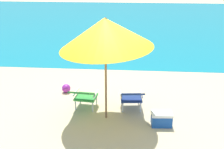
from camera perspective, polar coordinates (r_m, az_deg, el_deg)
The scene contains 8 objects.
ground_plane at distance 11.05m, azimuth 1.47°, elevation 2.73°, with size 40.00×40.00×0.00m, color #CCB78E.
ocean_band at distance 18.77m, azimuth 2.91°, elevation 10.33°, with size 40.00×18.00×0.01m, color teal.
swim_buoy at distance 13.44m, azimuth 1.55°, elevation 6.48°, with size 0.18×0.18×1.60m, color yellow.
lounge_chair_left at distance 7.25m, azimuth -5.46°, elevation -4.06°, with size 0.62×0.92×0.68m.
lounge_chair_right at distance 7.17m, azimuth 3.87°, elevation -4.28°, with size 0.62×0.93×0.68m.
beach_umbrella_center at distance 6.32m, azimuth -1.28°, elevation 8.06°, with size 2.77×2.75×2.45m.
beach_ball at distance 8.41m, azimuth -8.89°, elevation -2.67°, with size 0.25×0.25×0.25m, color purple.
cooler_box at distance 6.78m, azimuth 9.59°, elevation -8.46°, with size 0.49×0.35×0.32m.
Camera 1 is at (0.58, -6.48, 3.46)m, focal length 47.07 mm.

